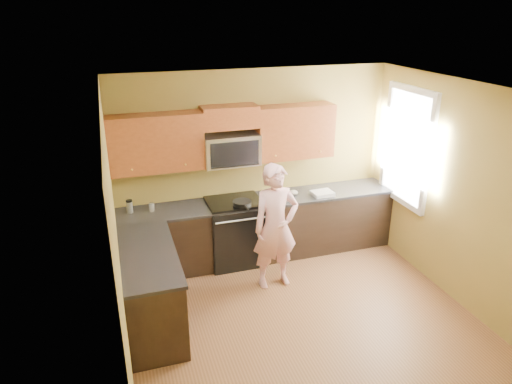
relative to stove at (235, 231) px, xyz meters
name	(u,v)px	position (x,y,z in m)	size (l,w,h in m)	color
floor	(306,324)	(0.40, -1.68, -0.47)	(4.00, 4.00, 0.00)	brown
ceiling	(317,93)	(0.40, -1.68, 2.23)	(4.00, 4.00, 0.00)	white
wall_back	(254,164)	(0.40, 0.32, 0.88)	(4.00, 4.00, 0.00)	olive
wall_front	(430,338)	(0.40, -3.67, 0.88)	(4.00, 4.00, 0.00)	olive
wall_left	(117,247)	(-1.60, -1.68, 0.88)	(4.00, 4.00, 0.00)	olive
wall_right	(465,198)	(2.40, -1.68, 0.88)	(4.00, 4.00, 0.00)	olive
cabinet_back_run	(261,229)	(0.40, 0.02, -0.03)	(4.00, 0.60, 0.88)	black
cabinet_left_run	(151,290)	(-1.30, -1.08, -0.03)	(0.60, 1.60, 0.88)	black
countertop_back	(261,200)	(0.40, 0.01, 0.43)	(4.00, 0.62, 0.04)	black
countertop_left	(148,254)	(-1.29, -1.08, 0.43)	(0.62, 1.60, 0.04)	black
stove	(235,231)	(0.00, 0.00, 0.00)	(0.76, 0.65, 0.95)	black
microwave	(231,164)	(0.00, 0.12, 0.97)	(0.76, 0.40, 0.42)	silver
upper_cab_left	(158,170)	(-0.99, 0.16, 0.97)	(1.22, 0.33, 0.75)	brown
upper_cab_right	(294,157)	(0.94, 0.16, 0.97)	(1.12, 0.33, 0.75)	brown
upper_cab_over_mw	(229,117)	(0.00, 0.16, 1.62)	(0.76, 0.33, 0.30)	brown
window	(407,147)	(2.38, -0.48, 1.17)	(0.06, 1.06, 1.66)	white
woman	(276,227)	(0.35, -0.74, 0.36)	(0.61, 0.40, 1.68)	pink
frying_pan	(242,205)	(0.07, -0.17, 0.47)	(0.26, 0.45, 0.06)	black
butter_tub	(264,199)	(0.44, -0.01, 0.45)	(0.14, 0.14, 0.10)	yellow
toast_slice	(267,204)	(0.42, -0.19, 0.45)	(0.11, 0.11, 0.01)	#B27F47
napkin_a	(282,201)	(0.64, -0.20, 0.48)	(0.11, 0.12, 0.06)	silver
napkin_b	(294,193)	(0.91, 0.03, 0.48)	(0.12, 0.13, 0.07)	silver
dish_towel	(322,193)	(1.30, -0.11, 0.47)	(0.30, 0.24, 0.05)	white
travel_mug	(130,213)	(-1.41, 0.10, 0.45)	(0.08, 0.08, 0.18)	silver
glass_b	(152,207)	(-1.12, 0.06, 0.51)	(0.07, 0.07, 0.12)	silver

